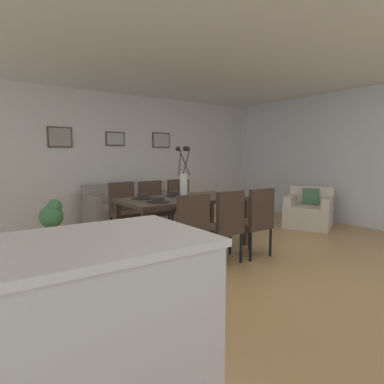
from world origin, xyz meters
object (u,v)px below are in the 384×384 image
at_px(dining_chair_mid_right, 182,203).
at_px(bowl_far_right, 176,193).
at_px(dining_chair_mid_left, 255,219).
at_px(potted_plant, 52,218).
at_px(centerpiece_vase, 184,178).
at_px(framed_picture_left, 60,137).
at_px(dining_chair_near_left, 187,229).
at_px(dining_table, 184,203).
at_px(armchair, 309,211).
at_px(framed_picture_center, 115,139).
at_px(dining_chair_near_right, 125,208).
at_px(sofa, 133,210).
at_px(bowl_near_right, 143,196).
at_px(framed_picture_right, 161,140).
at_px(dining_chair_far_left, 224,223).
at_px(bowl_far_left, 192,196).
at_px(bowl_near_left, 158,199).
at_px(dining_chair_far_right, 154,206).

xyz_separation_m(dining_chair_mid_right, bowl_far_right, (-0.55, -0.68, 0.27)).
distance_m(dining_chair_mid_left, potted_plant, 3.10).
relative_size(centerpiece_vase, potted_plant, 1.10).
bearing_deg(framed_picture_left, bowl_far_right, -64.92).
bearing_deg(potted_plant, dining_chair_near_left, -67.97).
bearing_deg(dining_table, armchair, -3.04).
distance_m(armchair, framed_picture_center, 4.08).
height_order(centerpiece_vase, framed_picture_left, framed_picture_left).
bearing_deg(centerpiece_vase, potted_plant, 135.95).
xyz_separation_m(dining_chair_near_right, dining_chair_mid_left, (1.05, -1.81, 0.00)).
distance_m(dining_table, sofa, 1.95).
xyz_separation_m(dining_chair_near_left, bowl_near_right, (0.01, 1.11, 0.27)).
distance_m(bowl_near_right, framed_picture_right, 2.95).
relative_size(bowl_near_right, framed_picture_center, 0.42).
xyz_separation_m(centerpiece_vase, sofa, (0.08, 1.91, -0.74)).
bearing_deg(sofa, dining_chair_near_right, -120.89).
bearing_deg(bowl_far_right, dining_chair_far_left, -89.41).
relative_size(bowl_near_right, armchair, 0.16).
bearing_deg(sofa, bowl_far_right, -92.70).
xyz_separation_m(dining_chair_near_right, bowl_near_right, (-0.03, -0.70, 0.27)).
relative_size(dining_chair_near_right, centerpiece_vase, 1.25).
bearing_deg(bowl_far_right, dining_chair_mid_right, 50.97).
xyz_separation_m(bowl_far_left, bowl_far_right, (0.00, 0.43, 0.00)).
distance_m(dining_chair_mid_left, bowl_near_left, 1.30).
height_order(dining_table, framed_picture_center, framed_picture_center).
bearing_deg(bowl_near_left, potted_plant, 119.87).
xyz_separation_m(dining_chair_near_left, dining_chair_mid_right, (1.10, 1.80, 0.00)).
distance_m(dining_chair_mid_right, framed_picture_center, 2.07).
bearing_deg(bowl_near_left, centerpiece_vase, 21.86).
height_order(dining_chair_mid_right, armchair, dining_chair_mid_right).
relative_size(dining_chair_far_right, bowl_near_left, 5.41).
xyz_separation_m(dining_chair_far_right, bowl_near_left, (-0.52, -1.09, 0.27)).
height_order(dining_chair_far_left, framed_picture_right, framed_picture_right).
distance_m(dining_chair_near_right, framed_picture_center, 2.04).
xyz_separation_m(dining_chair_far_left, bowl_near_left, (-0.55, 0.66, 0.27)).
bearing_deg(bowl_near_right, bowl_far_left, -38.62).
xyz_separation_m(bowl_near_right, framed_picture_left, (-0.53, 2.29, 0.90)).
bearing_deg(bowl_near_right, potted_plant, 127.78).
height_order(framed_picture_right, potted_plant, framed_picture_right).
height_order(dining_chair_near_left, bowl_far_right, dining_chair_near_left).
bearing_deg(dining_chair_far_right, sofa, 84.57).
bearing_deg(dining_chair_mid_left, framed_picture_right, 80.98).
bearing_deg(dining_chair_far_right, potted_plant, 158.61).
xyz_separation_m(bowl_near_left, bowl_far_left, (0.54, 0.00, 0.00)).
bearing_deg(dining_chair_far_left, framed_picture_right, 72.60).
relative_size(dining_chair_far_right, bowl_near_right, 5.41).
xyz_separation_m(bowl_far_left, sofa, (0.08, 2.12, -0.50)).
bearing_deg(bowl_far_right, dining_chair_far_right, 91.65).
distance_m(dining_chair_far_right, bowl_near_left, 1.24).
distance_m(dining_table, armchair, 2.79).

